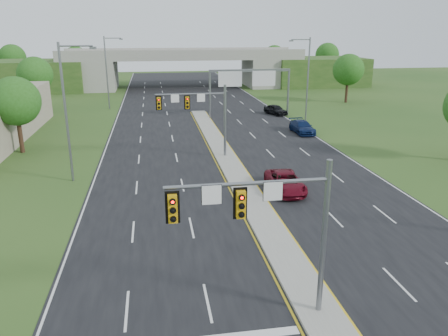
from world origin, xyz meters
TOP-DOWN VIEW (x-y plane):
  - ground at (0.00, 0.00)m, footprint 240.00×240.00m
  - road at (0.00, 35.00)m, footprint 24.00×160.00m
  - median at (0.00, 23.00)m, footprint 2.00×54.00m
  - lane_markings at (-0.60, 28.91)m, footprint 23.72×160.00m
  - signal_mast_near at (-2.26, -0.07)m, footprint 6.62×0.60m
  - signal_mast_far at (-2.26, 24.93)m, footprint 6.62×0.60m
  - sign_gantry at (6.68, 44.92)m, footprint 11.58×0.44m
  - overpass at (0.00, 80.00)m, footprint 80.00×14.00m
  - lightpole_l_mid at (-13.30, 20.00)m, footprint 2.85×0.25m
  - lightpole_l_far at (-13.30, 55.00)m, footprint 2.85×0.25m
  - lightpole_r_far at (13.30, 40.00)m, footprint 2.85×0.25m
  - tree_l_near at (-20.00, 30.00)m, footprint 4.80×4.80m
  - tree_l_mid at (-24.00, 55.00)m, footprint 5.20×5.20m
  - tree_r_mid at (26.00, 55.00)m, footprint 5.20×5.20m
  - tree_back_a at (-38.00, 94.00)m, footprint 6.00×6.00m
  - tree_back_b at (-24.00, 94.00)m, footprint 5.60×5.60m
  - tree_back_c at (24.00, 94.00)m, footprint 5.60×5.60m
  - tree_back_d at (38.00, 94.00)m, footprint 6.00×6.00m
  - car_far_a at (3.00, 14.87)m, footprint 2.62×5.32m
  - car_far_b at (10.84, 33.73)m, footprint 2.18×5.10m
  - car_far_c at (11.00, 45.92)m, footprint 3.12×4.57m

SIDE VIEW (x-z plane):
  - ground at x=0.00m, z-range 0.00..0.00m
  - road at x=0.00m, z-range 0.00..0.02m
  - lane_markings at x=-0.60m, z-range 0.02..0.03m
  - median at x=0.00m, z-range 0.02..0.18m
  - car_far_c at x=11.00m, z-range 0.02..1.46m
  - car_far_a at x=3.00m, z-range 0.02..1.47m
  - car_far_b at x=10.84m, z-range 0.02..1.48m
  - overpass at x=0.00m, z-range -0.50..7.60m
  - signal_mast_near at x=-2.26m, z-range 1.23..8.23m
  - signal_mast_far at x=-2.26m, z-range 1.23..8.23m
  - tree_l_near at x=-20.00m, z-range 1.38..8.98m
  - sign_gantry at x=6.68m, z-range 1.90..8.58m
  - tree_l_mid at x=-24.00m, z-range 1.44..9.57m
  - tree_r_mid at x=26.00m, z-range 1.44..9.57m
  - tree_back_b at x=-24.00m, z-range 1.35..9.67m
  - tree_back_c at x=24.00m, z-range 1.35..9.67m
  - tree_back_a at x=-38.00m, z-range 1.41..10.26m
  - tree_back_d at x=38.00m, z-range 1.41..10.26m
  - lightpole_l_mid at x=-13.30m, z-range 0.60..11.60m
  - lightpole_l_far at x=-13.30m, z-range 0.60..11.60m
  - lightpole_r_far at x=13.30m, z-range 0.60..11.60m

